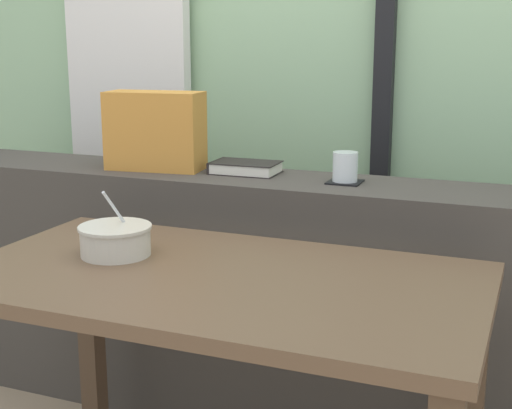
{
  "coord_description": "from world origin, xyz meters",
  "views": [
    {
      "loc": [
        0.79,
        -1.56,
        1.27
      ],
      "look_at": [
        -0.02,
        0.46,
        0.77
      ],
      "focal_mm": 50.8,
      "sensor_mm": 36.0,
      "label": 1
    }
  ],
  "objects_px": {
    "breakfast_table": "(217,316)",
    "soup_bowl": "(116,240)",
    "coaster_square": "(345,182)",
    "juice_glass": "(345,168)",
    "closed_book": "(245,168)",
    "throw_pillow": "(155,131)"
  },
  "relations": [
    {
      "from": "breakfast_table",
      "to": "juice_glass",
      "type": "distance_m",
      "value": 0.71
    },
    {
      "from": "coaster_square",
      "to": "juice_glass",
      "type": "xyz_separation_m",
      "value": [
        -0.0,
        0.0,
        0.04
      ]
    },
    {
      "from": "coaster_square",
      "to": "soup_bowl",
      "type": "xyz_separation_m",
      "value": [
        -0.44,
        -0.6,
        -0.07
      ]
    },
    {
      "from": "juice_glass",
      "to": "closed_book",
      "type": "distance_m",
      "value": 0.35
    },
    {
      "from": "breakfast_table",
      "to": "soup_bowl",
      "type": "relative_size",
      "value": 6.7
    },
    {
      "from": "coaster_square",
      "to": "juice_glass",
      "type": "bearing_deg",
      "value": 180.0
    },
    {
      "from": "throw_pillow",
      "to": "soup_bowl",
      "type": "height_order",
      "value": "throw_pillow"
    },
    {
      "from": "breakfast_table",
      "to": "throw_pillow",
      "type": "xyz_separation_m",
      "value": [
        -0.52,
        0.64,
        0.35
      ]
    },
    {
      "from": "coaster_square",
      "to": "throw_pillow",
      "type": "height_order",
      "value": "throw_pillow"
    },
    {
      "from": "breakfast_table",
      "to": "juice_glass",
      "type": "height_order",
      "value": "juice_glass"
    },
    {
      "from": "coaster_square",
      "to": "juice_glass",
      "type": "height_order",
      "value": "juice_glass"
    },
    {
      "from": "breakfast_table",
      "to": "throw_pillow",
      "type": "bearing_deg",
      "value": 129.25
    },
    {
      "from": "closed_book",
      "to": "soup_bowl",
      "type": "height_order",
      "value": "soup_bowl"
    },
    {
      "from": "coaster_square",
      "to": "closed_book",
      "type": "bearing_deg",
      "value": 174.12
    },
    {
      "from": "closed_book",
      "to": "throw_pillow",
      "type": "distance_m",
      "value": 0.33
    },
    {
      "from": "coaster_square",
      "to": "breakfast_table",
      "type": "bearing_deg",
      "value": -101.89
    },
    {
      "from": "coaster_square",
      "to": "throw_pillow",
      "type": "relative_size",
      "value": 0.31
    },
    {
      "from": "breakfast_table",
      "to": "throw_pillow",
      "type": "height_order",
      "value": "throw_pillow"
    },
    {
      "from": "juice_glass",
      "to": "breakfast_table",
      "type": "bearing_deg",
      "value": -101.89
    },
    {
      "from": "breakfast_table",
      "to": "coaster_square",
      "type": "relative_size",
      "value": 12.53
    },
    {
      "from": "breakfast_table",
      "to": "closed_book",
      "type": "xyz_separation_m",
      "value": [
        -0.21,
        0.68,
        0.24
      ]
    },
    {
      "from": "breakfast_table",
      "to": "closed_book",
      "type": "distance_m",
      "value": 0.75
    }
  ]
}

